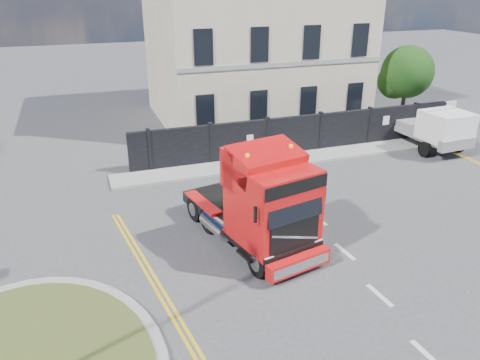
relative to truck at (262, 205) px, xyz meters
name	(u,v)px	position (x,y,z in m)	size (l,w,h in m)	color
ground	(259,262)	(-0.39, -0.78, -1.62)	(120.00, 120.00, 0.00)	#424244
hoarding_fence	(312,133)	(6.16, 8.22, -0.62)	(18.80, 0.25, 2.00)	black
georgian_building	(253,26)	(5.61, 15.72, 4.16)	(12.30, 10.30, 12.80)	beige
tree	(404,74)	(13.98, 11.32, 1.43)	(3.20, 3.20, 4.80)	#382619
pavement_far	(310,157)	(5.61, 7.32, -1.56)	(20.00, 1.60, 0.12)	gray
truck	(262,205)	(0.00, 0.00, 0.00)	(3.46, 6.36, 3.61)	black
flatbed_pickup	(436,128)	(12.36, 6.18, -0.40)	(2.43, 5.54, 2.27)	gray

